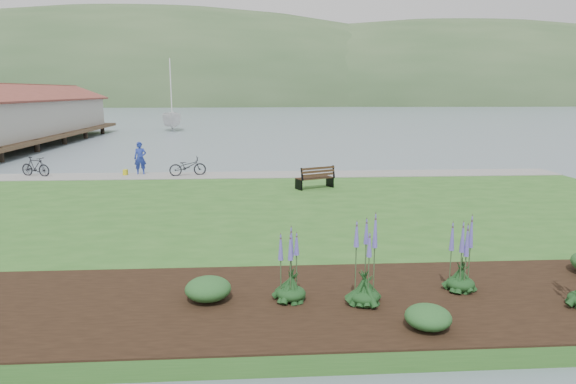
{
  "coord_description": "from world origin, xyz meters",
  "views": [
    {
      "loc": [
        0.77,
        -19.86,
        4.74
      ],
      "look_at": [
        1.91,
        -2.4,
        1.3
      ],
      "focal_mm": 32.0,
      "sensor_mm": 36.0,
      "label": 1
    }
  ],
  "objects_px": {
    "person": "(140,155)",
    "sailboat": "(173,131)",
    "park_bench": "(316,177)",
    "bicycle_a": "(188,166)"
  },
  "relations": [
    {
      "from": "park_bench",
      "to": "bicycle_a",
      "type": "distance_m",
      "value": 7.43
    },
    {
      "from": "park_bench",
      "to": "bicycle_a",
      "type": "xyz_separation_m",
      "value": [
        -6.25,
        4.01,
        -0.03
      ]
    },
    {
      "from": "park_bench",
      "to": "person",
      "type": "height_order",
      "value": "person"
    },
    {
      "from": "person",
      "to": "bicycle_a",
      "type": "bearing_deg",
      "value": -20.49
    },
    {
      "from": "person",
      "to": "sailboat",
      "type": "distance_m",
      "value": 37.01
    },
    {
      "from": "person",
      "to": "sailboat",
      "type": "xyz_separation_m",
      "value": [
        -4.0,
        36.77,
        -1.42
      ]
    },
    {
      "from": "bicycle_a",
      "to": "sailboat",
      "type": "bearing_deg",
      "value": -3.96
    },
    {
      "from": "sailboat",
      "to": "park_bench",
      "type": "bearing_deg",
      "value": -81.13
    },
    {
      "from": "park_bench",
      "to": "sailboat",
      "type": "relative_size",
      "value": 0.07
    },
    {
      "from": "sailboat",
      "to": "person",
      "type": "bearing_deg",
      "value": -92.1
    }
  ]
}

